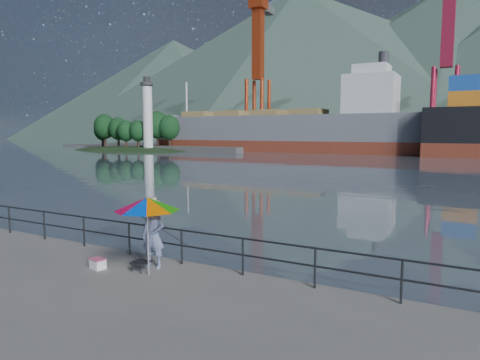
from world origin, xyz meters
name	(u,v)px	position (x,y,z in m)	size (l,w,h in m)	color
harbor_water	(433,145)	(0.00, 130.00, 0.00)	(500.00, 280.00, 0.00)	#4C5967
far_dock	(471,150)	(10.00, 93.00, 0.00)	(200.00, 40.00, 0.40)	#514F4C
guardrail	(106,235)	(0.00, 1.70, 0.52)	(22.00, 0.06, 1.03)	#2D3033
lighthouse_islet	(130,148)	(-54.97, 61.99, 0.26)	(48.00, 26.40, 19.20)	#263F1E
fisherman	(153,235)	(2.49, 1.08, 0.92)	(0.67, 0.44, 1.85)	navy
beach_umbrella	(147,204)	(2.78, 0.52, 1.93)	(1.89, 1.89, 2.10)	white
folding_stool	(140,266)	(2.37, 0.64, 0.14)	(0.45, 0.45, 0.27)	black
cooler_bag	(98,264)	(1.17, 0.25, 0.13)	(0.44, 0.29, 0.25)	white
fishing_rod	(163,259)	(2.22, 1.83, 0.00)	(0.02, 0.02, 2.15)	black
bulk_carrier	(290,130)	(-22.40, 73.08, 4.07)	(55.67, 9.63, 14.50)	maroon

